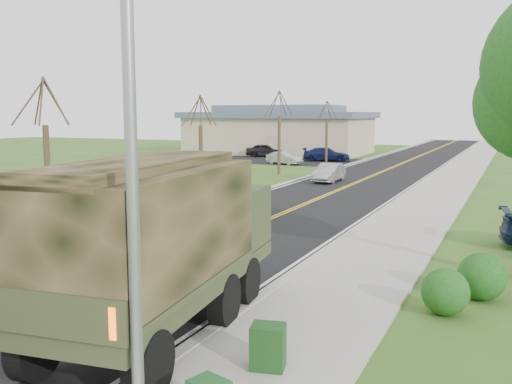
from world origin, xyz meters
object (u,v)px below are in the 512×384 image
Objects in this scene: military_truck at (158,235)px; sedan_silver at (329,173)px; utility_box_near at (268,347)px; suv_champagne at (220,198)px.

military_truck reaches higher than sedan_silver.
utility_box_near is at bearing -75.08° from sedan_silver.
suv_champagne is 1.20× the size of sedan_silver.
suv_champagne reaches higher than sedan_silver.
suv_champagne is 17.36m from utility_box_near.
suv_champagne is 13.69m from sedan_silver.
suv_champagne is at bearing -95.25° from sedan_silver.
sedan_silver reaches higher than utility_box_near.
sedan_silver is 29.55m from utility_box_near.
military_truck reaches higher than utility_box_near.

